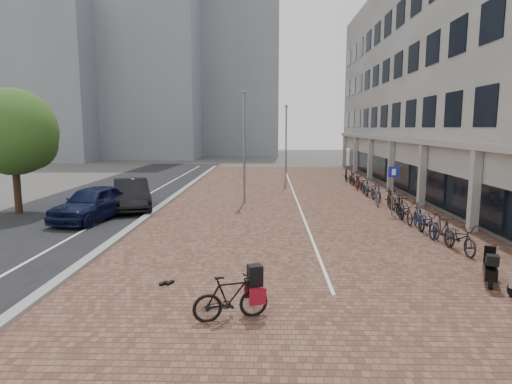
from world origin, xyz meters
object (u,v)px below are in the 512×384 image
object	(u,v)px
car_navy	(93,203)
car_dark	(131,194)
hero_bike	(231,297)
parking_sign	(393,183)
scooter_mid	(490,267)

from	to	relation	value
car_navy	car_dark	bearing A→B (deg)	85.32
car_navy	hero_bike	size ratio (longest dim) A/B	2.64
car_navy	parking_sign	xyz separation A→B (m)	(13.90, 1.48, 0.78)
car_navy	parking_sign	size ratio (longest dim) A/B	1.97
parking_sign	car_navy	bearing A→B (deg)	-159.18
car_dark	parking_sign	xyz separation A→B (m)	(13.00, -1.28, 0.78)
car_navy	hero_bike	bearing A→B (deg)	-41.68
car_dark	scooter_mid	world-z (taller)	car_dark
car_navy	parking_sign	distance (m)	14.00
parking_sign	scooter_mid	bearing A→B (deg)	-75.01
car_navy	car_dark	world-z (taller)	car_navy
car_navy	car_dark	distance (m)	2.90
hero_bike	parking_sign	xyz separation A→B (m)	(6.75, 11.69, 1.03)
hero_bike	parking_sign	size ratio (longest dim) A/B	0.75
car_dark	scooter_mid	distance (m)	16.78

